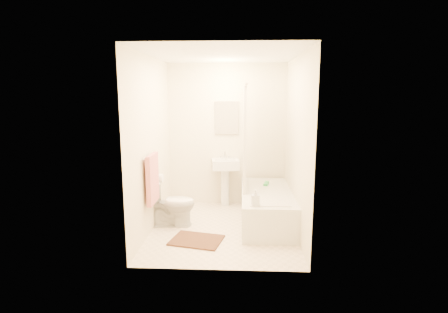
{
  "coord_description": "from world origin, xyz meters",
  "views": [
    {
      "loc": [
        0.24,
        -4.72,
        1.88
      ],
      "look_at": [
        0.0,
        0.25,
        1.0
      ],
      "focal_mm": 28.0,
      "sensor_mm": 36.0,
      "label": 1
    }
  ],
  "objects_px": {
    "soap_bottle": "(255,198)",
    "toilet": "(172,203)",
    "bathtub": "(266,207)",
    "sink": "(225,181)",
    "bath_mat": "(197,240)"
  },
  "relations": [
    {
      "from": "sink",
      "to": "bathtub",
      "type": "bearing_deg",
      "value": -57.36
    },
    {
      "from": "sink",
      "to": "soap_bottle",
      "type": "distance_m",
      "value": 1.53
    },
    {
      "from": "bathtub",
      "to": "toilet",
      "type": "bearing_deg",
      "value": -171.96
    },
    {
      "from": "toilet",
      "to": "bath_mat",
      "type": "distance_m",
      "value": 0.77
    },
    {
      "from": "sink",
      "to": "bath_mat",
      "type": "xyz_separation_m",
      "value": [
        -0.31,
        -1.51,
        -0.43
      ]
    },
    {
      "from": "soap_bottle",
      "to": "bath_mat",
      "type": "bearing_deg",
      "value": -175.4
    },
    {
      "from": "toilet",
      "to": "bath_mat",
      "type": "height_order",
      "value": "toilet"
    },
    {
      "from": "toilet",
      "to": "bathtub",
      "type": "relative_size",
      "value": 0.4
    },
    {
      "from": "bathtub",
      "to": "bath_mat",
      "type": "bearing_deg",
      "value": -141.84
    },
    {
      "from": "soap_bottle",
      "to": "toilet",
      "type": "bearing_deg",
      "value": 157.3
    },
    {
      "from": "toilet",
      "to": "sink",
      "type": "xyz_separation_m",
      "value": [
        0.73,
        0.96,
        0.11
      ]
    },
    {
      "from": "sink",
      "to": "soap_bottle",
      "type": "height_order",
      "value": "sink"
    },
    {
      "from": "sink",
      "to": "bathtub",
      "type": "relative_size",
      "value": 0.52
    },
    {
      "from": "bath_mat",
      "to": "toilet",
      "type": "bearing_deg",
      "value": 127.35
    },
    {
      "from": "bath_mat",
      "to": "sink",
      "type": "bearing_deg",
      "value": 78.56
    }
  ]
}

